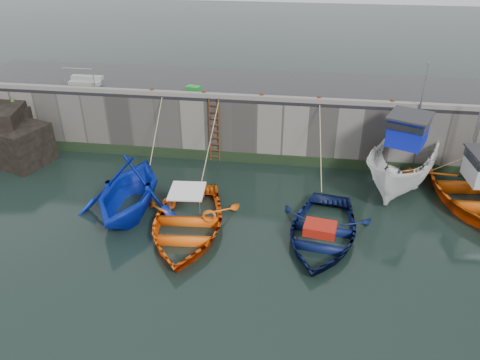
# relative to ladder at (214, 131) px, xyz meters

# --- Properties ---
(ground) EXTENTS (120.00, 120.00, 0.00)m
(ground) POSITION_rel_ladder_xyz_m (2.00, -9.91, -1.59)
(ground) COLOR black
(ground) RESTS_ON ground
(quay_back) EXTENTS (30.00, 5.00, 3.00)m
(quay_back) POSITION_rel_ladder_xyz_m (2.00, 2.59, -0.09)
(quay_back) COLOR slate
(quay_back) RESTS_ON ground
(road_back) EXTENTS (30.00, 5.00, 0.16)m
(road_back) POSITION_rel_ladder_xyz_m (2.00, 2.59, 1.49)
(road_back) COLOR black
(road_back) RESTS_ON quay_back
(kerb_back) EXTENTS (30.00, 0.30, 0.20)m
(kerb_back) POSITION_rel_ladder_xyz_m (2.00, 0.24, 1.67)
(kerb_back) COLOR slate
(kerb_back) RESTS_ON road_back
(algae_back) EXTENTS (30.00, 0.08, 0.50)m
(algae_back) POSITION_rel_ladder_xyz_m (2.00, 0.05, -1.34)
(algae_back) COLOR black
(algae_back) RESTS_ON ground
(ladder) EXTENTS (0.51, 0.08, 3.20)m
(ladder) POSITION_rel_ladder_xyz_m (0.00, 0.00, 0.00)
(ladder) COLOR #3F1E0F
(ladder) RESTS_ON ground
(boat_near_white) EXTENTS (4.45, 5.13, 2.66)m
(boat_near_white) POSITION_rel_ladder_xyz_m (-2.55, -4.94, -1.59)
(boat_near_white) COLOR #0C27B9
(boat_near_white) RESTS_ON ground
(boat_near_white_rope) EXTENTS (0.04, 3.62, 3.10)m
(boat_near_white_rope) POSITION_rel_ladder_xyz_m (-2.55, -1.18, -1.59)
(boat_near_white_rope) COLOR tan
(boat_near_white_rope) RESTS_ON ground
(boat_near_blue) EXTENTS (4.46, 5.94, 1.17)m
(boat_near_blue) POSITION_rel_ladder_xyz_m (0.03, -5.92, -1.59)
(boat_near_blue) COLOR #F05A0C
(boat_near_blue) RESTS_ON ground
(boat_near_blue_rope) EXTENTS (0.04, 4.37, 3.10)m
(boat_near_blue_rope) POSITION_rel_ladder_xyz_m (0.03, -1.67, -1.59)
(boat_near_blue_rope) COLOR tan
(boat_near_blue_rope) RESTS_ON ground
(boat_near_navy) EXTENTS (4.45, 5.70, 1.08)m
(boat_near_navy) POSITION_rel_ladder_xyz_m (5.11, -5.68, -1.59)
(boat_near_navy) COLOR #09133D
(boat_near_navy) RESTS_ON ground
(boat_near_navy_rope) EXTENTS (0.04, 4.18, 3.10)m
(boat_near_navy_rope) POSITION_rel_ladder_xyz_m (5.11, -1.55, -1.59)
(boat_near_navy_rope) COLOR tan
(boat_near_navy_rope) RESTS_ON ground
(boat_far_white) EXTENTS (4.90, 7.09, 5.57)m
(boat_far_white) POSITION_rel_ladder_xyz_m (8.66, -1.10, -0.51)
(boat_far_white) COLOR white
(boat_far_white) RESTS_ON ground
(boat_far_orange) EXTENTS (5.80, 7.70, 4.51)m
(boat_far_orange) POSITION_rel_ladder_xyz_m (11.50, -1.91, -1.10)
(boat_far_orange) COLOR #D5500B
(boat_far_orange) RESTS_ON ground
(fish_crate) EXTENTS (0.72, 0.53, 0.29)m
(fish_crate) POSITION_rel_ladder_xyz_m (-1.14, 0.89, 1.71)
(fish_crate) COLOR #188528
(fish_crate) RESTS_ON road_back
(railing) EXTENTS (1.60, 1.05, 1.00)m
(railing) POSITION_rel_ladder_xyz_m (-6.75, 1.33, 1.77)
(railing) COLOR #A5A8AD
(railing) RESTS_ON road_back
(bollard_a) EXTENTS (0.18, 0.18, 0.28)m
(bollard_a) POSITION_rel_ladder_xyz_m (-3.00, 0.34, 1.71)
(bollard_a) COLOR #3F1E0F
(bollard_a) RESTS_ON road_back
(bollard_b) EXTENTS (0.18, 0.18, 0.28)m
(bollard_b) POSITION_rel_ladder_xyz_m (-0.50, 0.34, 1.71)
(bollard_b) COLOR #3F1E0F
(bollard_b) RESTS_ON road_back
(bollard_c) EXTENTS (0.18, 0.18, 0.28)m
(bollard_c) POSITION_rel_ladder_xyz_m (2.20, 0.34, 1.71)
(bollard_c) COLOR #3F1E0F
(bollard_c) RESTS_ON road_back
(bollard_d) EXTENTS (0.18, 0.18, 0.28)m
(bollard_d) POSITION_rel_ladder_xyz_m (4.80, 0.34, 1.71)
(bollard_d) COLOR #3F1E0F
(bollard_d) RESTS_ON road_back
(bollard_e) EXTENTS (0.18, 0.18, 0.28)m
(bollard_e) POSITION_rel_ladder_xyz_m (8.00, 0.34, 1.71)
(bollard_e) COLOR #3F1E0F
(bollard_e) RESTS_ON road_back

